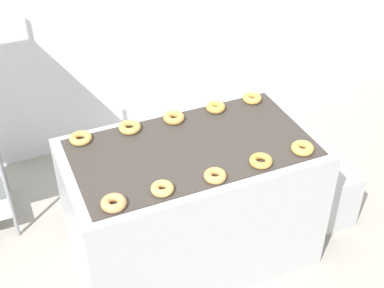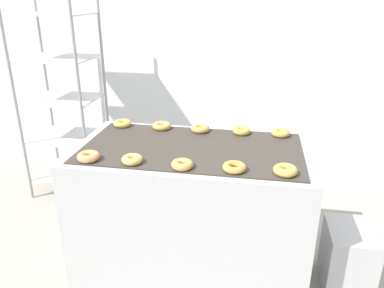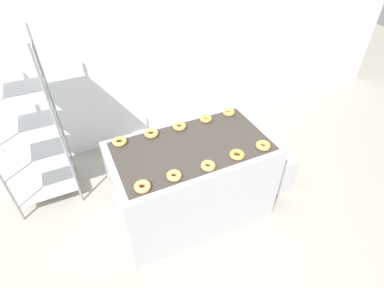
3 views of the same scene
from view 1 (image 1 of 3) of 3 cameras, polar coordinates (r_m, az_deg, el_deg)
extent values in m
cube|color=#B7BABF|center=(3.29, 0.00, -6.46)|extent=(1.45, 0.81, 0.86)
cube|color=#38332D|center=(3.01, 0.00, -0.37)|extent=(1.34, 0.71, 0.01)
cube|color=#262628|center=(3.08, 9.62, -6.26)|extent=(0.12, 0.07, 0.10)
cube|color=#B7BABF|center=(3.81, 14.31, -5.10)|extent=(0.29, 0.36, 0.42)
torus|color=tan|center=(2.64, -8.37, -6.25)|extent=(0.13, 0.13, 0.04)
torus|color=tan|center=(2.70, -3.19, -4.76)|extent=(0.12, 0.12, 0.04)
torus|color=tan|center=(2.78, 2.51, -3.39)|extent=(0.12, 0.12, 0.04)
torus|color=gold|center=(2.90, 7.36, -1.79)|extent=(0.13, 0.13, 0.04)
torus|color=gold|center=(3.02, 11.71, -0.43)|extent=(0.13, 0.13, 0.04)
torus|color=gold|center=(3.10, -11.79, 0.61)|extent=(0.13, 0.13, 0.04)
torus|color=tan|center=(3.15, -6.65, 1.79)|extent=(0.13, 0.13, 0.04)
torus|color=#D1964B|center=(3.21, -1.94, 2.83)|extent=(0.13, 0.13, 0.04)
torus|color=gold|center=(3.31, 2.55, 3.95)|extent=(0.12, 0.12, 0.04)
torus|color=gold|center=(3.42, 6.45, 4.88)|extent=(0.12, 0.12, 0.04)
camera|label=2|loc=(1.62, 48.29, -13.03)|focal=35.00mm
camera|label=3|loc=(0.42, -8.92, 17.77)|focal=28.00mm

